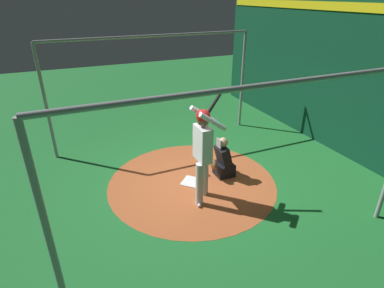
{
  "coord_description": "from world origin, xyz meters",
  "views": [
    {
      "loc": [
        2.33,
        5.38,
        3.81
      ],
      "look_at": [
        0.0,
        0.0,
        0.95
      ],
      "focal_mm": 29.05,
      "sensor_mm": 36.0,
      "label": 1
    }
  ],
  "objects_px": {
    "batter": "(203,146)",
    "baseball_0": "(207,174)",
    "baseball_2": "(231,163)",
    "baseball_1": "(199,205)",
    "home_plate": "(192,182)",
    "catcher": "(223,161)"
  },
  "relations": [
    {
      "from": "batter",
      "to": "catcher",
      "type": "xyz_separation_m",
      "value": [
        -0.81,
        -0.64,
        -0.82
      ]
    },
    {
      "from": "home_plate",
      "to": "baseball_0",
      "type": "xyz_separation_m",
      "value": [
        -0.43,
        -0.11,
        0.03
      ]
    },
    {
      "from": "baseball_0",
      "to": "baseball_2",
      "type": "xyz_separation_m",
      "value": [
        -0.74,
        -0.22,
        0.0
      ]
    },
    {
      "from": "baseball_1",
      "to": "batter",
      "type": "bearing_deg",
      "value": -126.48
    },
    {
      "from": "batter",
      "to": "baseball_1",
      "type": "bearing_deg",
      "value": 53.52
    },
    {
      "from": "baseball_0",
      "to": "baseball_2",
      "type": "height_order",
      "value": "same"
    },
    {
      "from": "home_plate",
      "to": "catcher",
      "type": "distance_m",
      "value": 0.84
    },
    {
      "from": "home_plate",
      "to": "baseball_1",
      "type": "distance_m",
      "value": 0.92
    },
    {
      "from": "home_plate",
      "to": "baseball_2",
      "type": "bearing_deg",
      "value": -164.3
    },
    {
      "from": "home_plate",
      "to": "baseball_1",
      "type": "height_order",
      "value": "baseball_1"
    },
    {
      "from": "baseball_1",
      "to": "baseball_0",
      "type": "bearing_deg",
      "value": -123.57
    },
    {
      "from": "batter",
      "to": "baseball_2",
      "type": "relative_size",
      "value": 30.42
    },
    {
      "from": "baseball_0",
      "to": "baseball_1",
      "type": "relative_size",
      "value": 1.0
    },
    {
      "from": "catcher",
      "to": "baseball_0",
      "type": "xyz_separation_m",
      "value": [
        0.32,
        -0.12,
        -0.33
      ]
    },
    {
      "from": "home_plate",
      "to": "catcher",
      "type": "bearing_deg",
      "value": 179.35
    },
    {
      "from": "catcher",
      "to": "baseball_2",
      "type": "distance_m",
      "value": 0.63
    },
    {
      "from": "catcher",
      "to": "batter",
      "type": "bearing_deg",
      "value": 38.23
    },
    {
      "from": "home_plate",
      "to": "baseball_1",
      "type": "bearing_deg",
      "value": 75.53
    },
    {
      "from": "batter",
      "to": "baseball_0",
      "type": "relative_size",
      "value": 30.42
    },
    {
      "from": "home_plate",
      "to": "baseball_0",
      "type": "distance_m",
      "value": 0.45
    },
    {
      "from": "home_plate",
      "to": "batter",
      "type": "bearing_deg",
      "value": 85.48
    },
    {
      "from": "baseball_0",
      "to": "baseball_1",
      "type": "bearing_deg",
      "value": 56.43
    }
  ]
}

